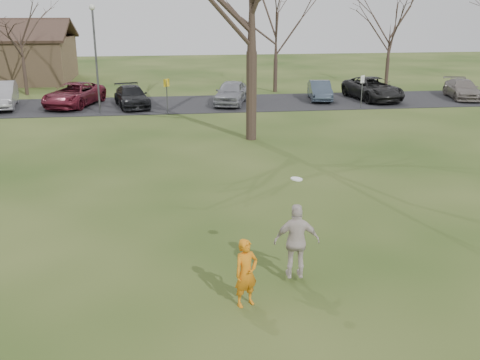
% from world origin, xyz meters
% --- Properties ---
extents(ground, '(120.00, 120.00, 0.00)m').
position_xyz_m(ground, '(0.00, 0.00, 0.00)').
color(ground, '#1E380F').
rests_on(ground, ground).
extents(parking_strip, '(62.00, 6.50, 0.04)m').
position_xyz_m(parking_strip, '(0.00, 25.00, 0.02)').
color(parking_strip, black).
rests_on(parking_strip, ground).
extents(player_defender, '(0.67, 0.58, 1.56)m').
position_xyz_m(player_defender, '(-0.44, -0.35, 0.78)').
color(player_defender, orange).
rests_on(player_defender, ground).
extents(car_1, '(2.46, 5.10, 1.61)m').
position_xyz_m(car_1, '(-12.31, 25.13, 0.85)').
color(car_1, gray).
rests_on(car_1, parking_strip).
extents(car_2, '(3.89, 5.71, 1.45)m').
position_xyz_m(car_2, '(-7.88, 25.23, 0.77)').
color(car_2, maroon).
rests_on(car_2, parking_strip).
extents(car_3, '(2.71, 4.72, 1.29)m').
position_xyz_m(car_3, '(-4.22, 24.49, 0.68)').
color(car_3, black).
rests_on(car_3, parking_strip).
extents(car_4, '(2.95, 4.73, 1.50)m').
position_xyz_m(car_4, '(2.13, 24.54, 0.79)').
color(car_4, gray).
rests_on(car_4, parking_strip).
extents(car_5, '(1.89, 4.00, 1.27)m').
position_xyz_m(car_5, '(8.27, 25.38, 0.67)').
color(car_5, '#34404E').
rests_on(car_5, parking_strip).
extents(car_6, '(3.20, 5.64, 1.48)m').
position_xyz_m(car_6, '(11.88, 25.05, 0.78)').
color(car_6, black).
rests_on(car_6, parking_strip).
extents(car_7, '(2.63, 4.66, 1.27)m').
position_xyz_m(car_7, '(18.16, 24.70, 0.68)').
color(car_7, slate).
rests_on(car_7, parking_strip).
extents(catching_play, '(1.12, 0.55, 2.47)m').
position_xyz_m(catching_play, '(0.89, 0.55, 1.06)').
color(catching_play, beige).
rests_on(catching_play, ground).
extents(lamp_post, '(0.34, 0.34, 6.27)m').
position_xyz_m(lamp_post, '(-6.00, 22.50, 3.97)').
color(lamp_post, '#47474C').
rests_on(lamp_post, ground).
extents(sign_yellow, '(0.35, 0.35, 2.08)m').
position_xyz_m(sign_yellow, '(-2.00, 22.00, 1.45)').
color(sign_yellow, '#47474C').
rests_on(sign_yellow, ground).
extents(sign_white, '(0.35, 0.35, 2.08)m').
position_xyz_m(sign_white, '(10.00, 22.00, 1.45)').
color(sign_white, '#47474C').
rests_on(sign_white, ground).
extents(small_tree_row, '(55.00, 5.90, 8.50)m').
position_xyz_m(small_tree_row, '(4.38, 30.06, 3.89)').
color(small_tree_row, '#352821').
rests_on(small_tree_row, ground).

